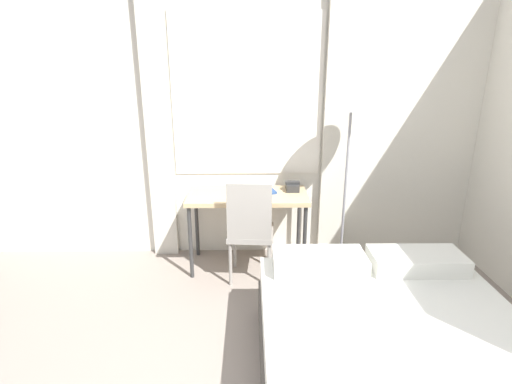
# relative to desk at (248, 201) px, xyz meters

# --- Properties ---
(wall_back_with_window) EXTENTS (5.56, 0.13, 2.70)m
(wall_back_with_window) POSITION_rel_desk_xyz_m (-0.03, 0.34, 0.68)
(wall_back_with_window) COLOR silver
(wall_back_with_window) RESTS_ON ground_plane
(desk) EXTENTS (1.11, 0.53, 0.74)m
(desk) POSITION_rel_desk_xyz_m (0.00, 0.00, 0.00)
(desk) COLOR tan
(desk) RESTS_ON ground_plane
(desk_chair) EXTENTS (0.43, 0.43, 0.96)m
(desk_chair) POSITION_rel_desk_xyz_m (0.02, -0.29, -0.14)
(desk_chair) COLOR gray
(desk_chair) RESTS_ON ground_plane
(bed) EXTENTS (1.56, 1.94, 0.61)m
(bed) POSITION_rel_desk_xyz_m (0.87, -1.72, -0.41)
(bed) COLOR #4C4742
(bed) RESTS_ON ground_plane
(standing_lamp) EXTENTS (0.42, 0.42, 1.73)m
(standing_lamp) POSITION_rel_desk_xyz_m (0.89, -0.07, 0.87)
(standing_lamp) COLOR #4C4C51
(standing_lamp) RESTS_ON ground_plane
(telephone) EXTENTS (0.14, 0.17, 0.09)m
(telephone) POSITION_rel_desk_xyz_m (0.43, 0.10, 0.11)
(telephone) COLOR #2D2D2D
(telephone) RESTS_ON desk
(book) EXTENTS (0.33, 0.27, 0.02)m
(book) POSITION_rel_desk_xyz_m (0.11, 0.03, 0.08)
(book) COLOR navy
(book) RESTS_ON desk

